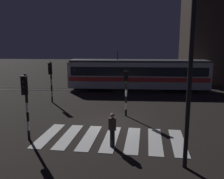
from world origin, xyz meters
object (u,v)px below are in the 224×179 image
(traffic_light_median_centre, at_px, (126,86))
(tram, at_px, (138,74))
(traffic_light_corner_far_left, at_px, (51,76))
(street_lamp_near_kerb, at_px, (193,46))
(pedestrian_waiting_at_kerb, at_px, (112,130))
(traffic_light_corner_near_left, at_px, (26,97))

(traffic_light_median_centre, bearing_deg, tram, 83.32)
(traffic_light_corner_far_left, xyz_separation_m, tram, (7.48, 5.95, -0.55))
(traffic_light_median_centre, height_order, street_lamp_near_kerb, street_lamp_near_kerb)
(street_lamp_near_kerb, distance_m, pedestrian_waiting_at_kerb, 5.46)
(traffic_light_corner_near_left, height_order, street_lamp_near_kerb, street_lamp_near_kerb)
(street_lamp_near_kerb, bearing_deg, traffic_light_corner_near_left, 161.13)
(tram, bearing_deg, traffic_light_median_centre, -96.68)
(traffic_light_corner_near_left, xyz_separation_m, street_lamp_near_kerb, (7.54, -2.58, 2.60))
(traffic_light_corner_near_left, bearing_deg, traffic_light_corner_far_left, 99.27)
(traffic_light_corner_far_left, distance_m, tram, 9.57)
(traffic_light_corner_near_left, distance_m, tram, 15.45)
(traffic_light_median_centre, relative_size, street_lamp_near_kerb, 0.42)
(traffic_light_corner_far_left, bearing_deg, pedestrian_waiting_at_kerb, -56.61)
(traffic_light_corner_near_left, height_order, tram, tram)
(traffic_light_median_centre, distance_m, street_lamp_near_kerb, 8.13)
(traffic_light_corner_far_left, distance_m, traffic_light_corner_near_left, 8.33)
(street_lamp_near_kerb, height_order, pedestrian_waiting_at_kerb, street_lamp_near_kerb)
(traffic_light_corner_far_left, bearing_deg, street_lamp_near_kerb, -50.55)
(traffic_light_corner_near_left, relative_size, pedestrian_waiting_at_kerb, 2.04)
(traffic_light_median_centre, relative_size, pedestrian_waiting_at_kerb, 1.91)
(street_lamp_near_kerb, bearing_deg, pedestrian_waiting_at_kerb, 146.92)
(street_lamp_near_kerb, relative_size, pedestrian_waiting_at_kerb, 4.58)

